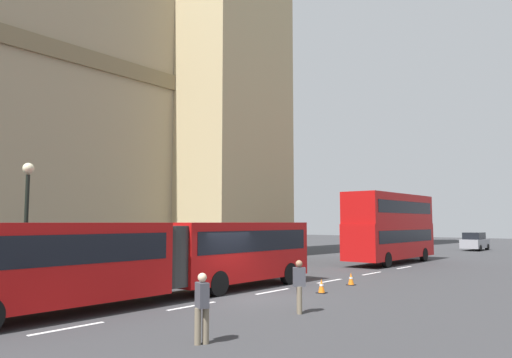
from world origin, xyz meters
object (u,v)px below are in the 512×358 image
object	(u,v)px
articulated_bus	(160,253)
pedestrian_by_kerb	(299,285)
sedan_lead	(475,241)
traffic_cone_middle	(351,279)
street_lamp	(26,219)
traffic_cone_west	(322,286)
double_decker_bus	(391,225)
pedestrian_near_cones	(202,305)

from	to	relation	value
articulated_bus	pedestrian_by_kerb	xyz separation A→B (m)	(1.12, -5.63, -0.83)
sedan_lead	traffic_cone_middle	bearing A→B (deg)	-173.95
articulated_bus	street_lamp	xyz separation A→B (m)	(-3.07, 4.51, 1.31)
traffic_cone_west	double_decker_bus	bearing A→B (deg)	13.95
double_decker_bus	street_lamp	distance (m)	24.23
articulated_bus	double_decker_bus	xyz separation A→B (m)	(20.74, 0.00, 0.96)
street_lamp	pedestrian_near_cones	xyz separation A→B (m)	(-0.52, -10.55, -2.14)
pedestrian_by_kerb	traffic_cone_west	bearing A→B (deg)	23.20
traffic_cone_middle	pedestrian_by_kerb	bearing A→B (deg)	-163.84
double_decker_bus	articulated_bus	bearing A→B (deg)	-179.99
articulated_bus	traffic_cone_middle	bearing A→B (deg)	-22.92
traffic_cone_west	pedestrian_near_cones	bearing A→B (deg)	-166.04
double_decker_bus	street_lamp	xyz separation A→B (m)	(-23.81, 4.50, 0.35)
traffic_cone_west	pedestrian_near_cones	xyz separation A→B (m)	(-8.92, -2.22, 0.63)
traffic_cone_middle	pedestrian_by_kerb	xyz separation A→B (m)	(-7.25, -2.10, 0.63)
street_lamp	pedestrian_near_cones	bearing A→B (deg)	-92.82
street_lamp	pedestrian_by_kerb	bearing A→B (deg)	-67.59
traffic_cone_west	pedestrian_by_kerb	bearing A→B (deg)	-156.80
articulated_bus	traffic_cone_west	bearing A→B (deg)	-35.64
sedan_lead	double_decker_bus	bearing A→B (deg)	179.82
street_lamp	traffic_cone_west	bearing A→B (deg)	-44.77
articulated_bus	traffic_cone_middle	size ratio (longest dim) A/B	28.12
pedestrian_near_cones	sedan_lead	bearing A→B (deg)	7.62
articulated_bus	street_lamp	world-z (taller)	street_lamp
sedan_lead	street_lamp	xyz separation A→B (m)	(-44.21, 4.57, 2.14)
sedan_lead	street_lamp	bearing A→B (deg)	174.10
traffic_cone_west	pedestrian_near_cones	size ratio (longest dim) A/B	0.34
street_lamp	pedestrian_by_kerb	xyz separation A→B (m)	(4.18, -10.14, -2.14)
sedan_lead	pedestrian_near_cones	size ratio (longest dim) A/B	2.60
articulated_bus	traffic_cone_west	distance (m)	6.73
articulated_bus	pedestrian_by_kerb	world-z (taller)	articulated_bus
double_decker_bus	pedestrian_by_kerb	world-z (taller)	double_decker_bus
sedan_lead	traffic_cone_middle	world-z (taller)	sedan_lead
traffic_cone_west	traffic_cone_middle	bearing A→B (deg)	5.48
articulated_bus	street_lamp	distance (m)	5.61
traffic_cone_west	pedestrian_near_cones	world-z (taller)	pedestrian_near_cones
sedan_lead	street_lamp	world-z (taller)	street_lamp
double_decker_bus	street_lamp	size ratio (longest dim) A/B	1.91
traffic_cone_west	street_lamp	size ratio (longest dim) A/B	0.11
double_decker_bus	sedan_lead	bearing A→B (deg)	-0.18
articulated_bus	sedan_lead	xyz separation A→B (m)	(41.15, -0.06, -0.83)
articulated_bus	pedestrian_by_kerb	distance (m)	5.80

